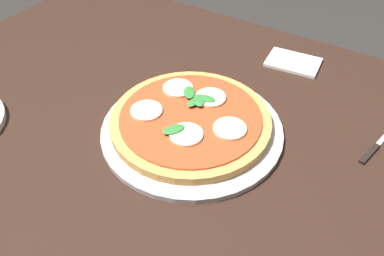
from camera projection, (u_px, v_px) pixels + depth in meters
name	position (u px, v px, depth m)	size (l,w,h in m)	color
dining_table	(205.00, 163.00, 0.89)	(1.53, 0.98, 0.72)	black
serving_tray	(192.00, 129.00, 0.83)	(0.37, 0.37, 0.01)	#B2B2B7
pizza	(190.00, 120.00, 0.83)	(0.33, 0.33, 0.03)	tan
napkin	(293.00, 62.00, 1.02)	(0.13, 0.09, 0.01)	white
knife	(377.00, 145.00, 0.80)	(0.05, 0.18, 0.01)	black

